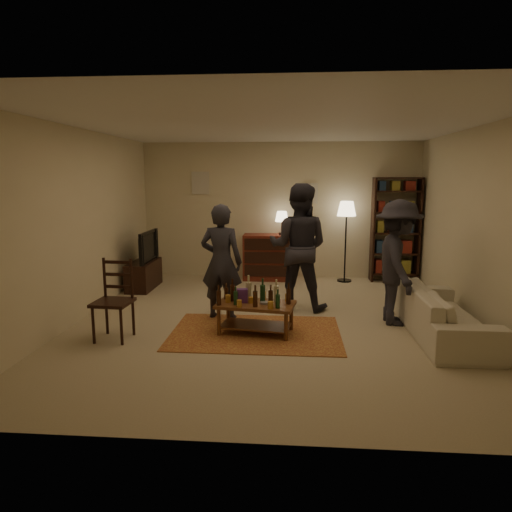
# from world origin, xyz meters

# --- Properties ---
(floor) EXTENTS (6.00, 6.00, 0.00)m
(floor) POSITION_xyz_m (0.00, 0.00, 0.00)
(floor) COLOR #C6B793
(floor) RESTS_ON ground
(room_shell) EXTENTS (6.00, 6.00, 6.00)m
(room_shell) POSITION_xyz_m (-0.65, 2.98, 1.81)
(room_shell) COLOR beige
(room_shell) RESTS_ON ground
(rug) EXTENTS (2.20, 1.50, 0.01)m
(rug) POSITION_xyz_m (-0.21, -0.49, 0.01)
(rug) COLOR maroon
(rug) RESTS_ON ground
(coffee_table) EXTENTS (1.06, 0.69, 0.75)m
(coffee_table) POSITION_xyz_m (-0.22, -0.49, 0.38)
(coffee_table) COLOR brown
(coffee_table) RESTS_ON ground
(dining_chair) EXTENTS (0.47, 0.47, 1.03)m
(dining_chair) POSITION_xyz_m (-1.96, -0.79, 0.54)
(dining_chair) COLOR black
(dining_chair) RESTS_ON ground
(tv_stand) EXTENTS (0.40, 1.00, 1.06)m
(tv_stand) POSITION_xyz_m (-2.44, 1.80, 0.38)
(tv_stand) COLOR black
(tv_stand) RESTS_ON ground
(dresser) EXTENTS (1.00, 0.50, 1.36)m
(dresser) POSITION_xyz_m (-0.19, 2.71, 0.48)
(dresser) COLOR maroon
(dresser) RESTS_ON ground
(bookshelf) EXTENTS (0.90, 0.34, 2.02)m
(bookshelf) POSITION_xyz_m (2.25, 2.78, 1.03)
(bookshelf) COLOR black
(bookshelf) RESTS_ON ground
(floor_lamp) EXTENTS (0.36, 0.36, 1.56)m
(floor_lamp) POSITION_xyz_m (1.29, 2.65, 1.32)
(floor_lamp) COLOR black
(floor_lamp) RESTS_ON ground
(sofa) EXTENTS (0.81, 2.08, 0.61)m
(sofa) POSITION_xyz_m (2.20, -0.40, 0.30)
(sofa) COLOR beige
(sofa) RESTS_ON ground
(person_left) EXTENTS (0.65, 0.47, 1.65)m
(person_left) POSITION_xyz_m (-0.75, 0.12, 0.83)
(person_left) COLOR #28272F
(person_left) RESTS_ON ground
(person_right) EXTENTS (1.07, 0.91, 1.93)m
(person_right) POSITION_xyz_m (0.35, 0.72, 0.96)
(person_right) COLOR #292830
(person_right) RESTS_ON ground
(person_by_sofa) EXTENTS (0.64, 1.11, 1.72)m
(person_by_sofa) POSITION_xyz_m (1.70, 0.08, 0.86)
(person_by_sofa) COLOR #26252C
(person_by_sofa) RESTS_ON ground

